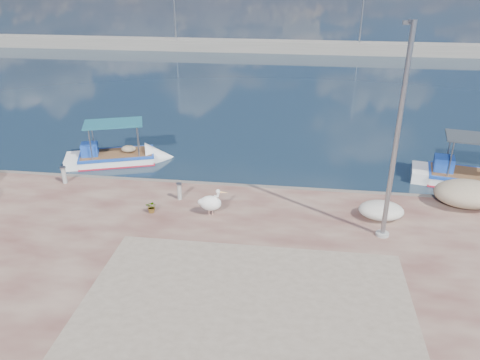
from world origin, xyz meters
name	(u,v)px	position (x,y,z in m)	size (l,w,h in m)	color
ground	(225,265)	(0.00, 0.00, 0.00)	(1400.00, 1400.00, 0.00)	#162635
quay_patch	(244,319)	(1.00, -3.00, 0.50)	(9.00, 7.00, 0.01)	gray
breakwater	(284,47)	(0.00, 40.00, 0.60)	(120.00, 2.20, 7.50)	gray
boat_left	(116,159)	(-6.67, 7.81, 0.19)	(5.20, 3.13, 2.38)	white
boat_right	(472,180)	(9.87, 7.46, 0.20)	(5.56, 2.73, 2.56)	white
pelican	(211,203)	(-0.88, 2.37, 0.99)	(1.08, 0.55, 1.04)	tan
lamp_post	(396,144)	(5.17, 1.75, 3.80)	(0.44, 0.96, 7.00)	gray
bollard_near	(179,191)	(-2.33, 3.42, 0.87)	(0.23, 0.23, 0.69)	gray
bollard_far	(64,174)	(-7.50, 4.25, 0.90)	(0.24, 0.24, 0.74)	gray
potted_plant	(152,207)	(-3.09, 2.24, 0.73)	(0.42, 0.36, 0.46)	#33722D
net_pile_d	(381,210)	(5.27, 2.95, 0.80)	(1.61, 1.21, 0.60)	beige
net_pile_c	(468,194)	(8.63, 4.37, 0.99)	(2.48, 1.77, 0.97)	tan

